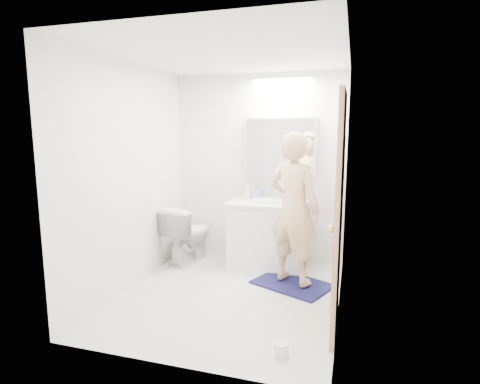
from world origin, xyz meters
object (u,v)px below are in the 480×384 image
at_px(soap_bottle_b, 258,192).
at_px(soap_bottle_a, 247,191).
at_px(toilet_paper_roll, 281,349).
at_px(toothbrush_cup, 292,197).
at_px(toilet, 188,234).
at_px(vanity_cabinet, 267,236).
at_px(person, 294,209).
at_px(medicine_cabinet, 280,146).

bearing_deg(soap_bottle_b, soap_bottle_a, -168.45).
distance_m(soap_bottle_b, toilet_paper_roll, 2.32).
distance_m(soap_bottle_b, toothbrush_cup, 0.43).
distance_m(toothbrush_cup, toilet_paper_roll, 2.19).
xyz_separation_m(toilet, toothbrush_cup, (1.29, 0.28, 0.50)).
bearing_deg(toilet, vanity_cabinet, -163.79).
relative_size(person, soap_bottle_b, 8.86).
distance_m(person, soap_bottle_a, 0.96).
height_order(toilet, soap_bottle_a, soap_bottle_a).
distance_m(vanity_cabinet, toothbrush_cup, 0.57).
bearing_deg(person, soap_bottle_b, -26.75).
xyz_separation_m(medicine_cabinet, toilet, (-1.13, -0.33, -1.13)).
bearing_deg(person, toothbrush_cup, -54.98).
distance_m(toilet, toothbrush_cup, 1.41).
xyz_separation_m(vanity_cabinet, soap_bottle_b, (-0.16, 0.18, 0.52)).
bearing_deg(medicine_cabinet, toothbrush_cup, -17.41).
bearing_deg(medicine_cabinet, toilet_paper_roll, -78.66).
relative_size(person, toilet_paper_roll, 14.80).
relative_size(toilet, person, 0.45).
bearing_deg(toilet_paper_roll, soap_bottle_a, 112.50).
distance_m(vanity_cabinet, soap_bottle_b, 0.57).
bearing_deg(medicine_cabinet, vanity_cabinet, -117.72).
bearing_deg(person, medicine_cabinet, -43.99).
xyz_separation_m(vanity_cabinet, toilet, (-1.02, -0.11, -0.02)).
xyz_separation_m(toilet, person, (1.42, -0.39, 0.49)).
distance_m(vanity_cabinet, person, 0.80).
xyz_separation_m(medicine_cabinet, soap_bottle_a, (-0.42, -0.06, -0.57)).
relative_size(vanity_cabinet, medicine_cabinet, 1.02).
relative_size(medicine_cabinet, toilet, 1.19).
xyz_separation_m(medicine_cabinet, toothbrush_cup, (0.16, -0.05, -0.63)).
relative_size(soap_bottle_a, toothbrush_cup, 2.04).
bearing_deg(toothbrush_cup, person, -78.88).
relative_size(medicine_cabinet, person, 0.54).
height_order(medicine_cabinet, soap_bottle_b, medicine_cabinet).
relative_size(medicine_cabinet, toilet_paper_roll, 8.00).
bearing_deg(person, vanity_cabinet, -27.61).
bearing_deg(person, toilet_paper_roll, 119.18).
bearing_deg(toilet, soap_bottle_b, -151.27).
height_order(vanity_cabinet, toilet, vanity_cabinet).
relative_size(vanity_cabinet, person, 0.55).
relative_size(toothbrush_cup, toilet_paper_roll, 0.96).
distance_m(medicine_cabinet, toilet, 1.63).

